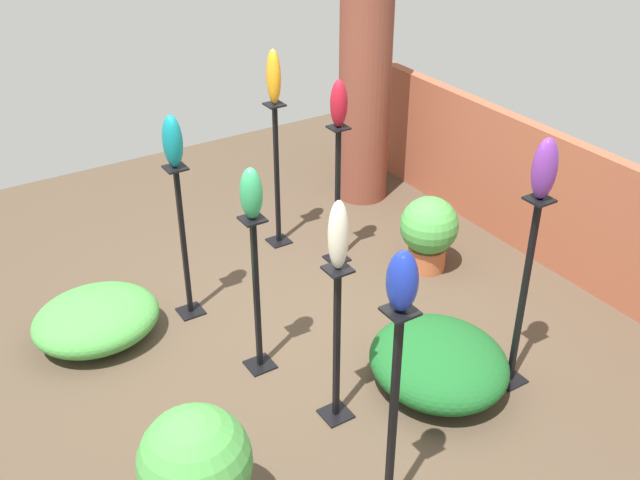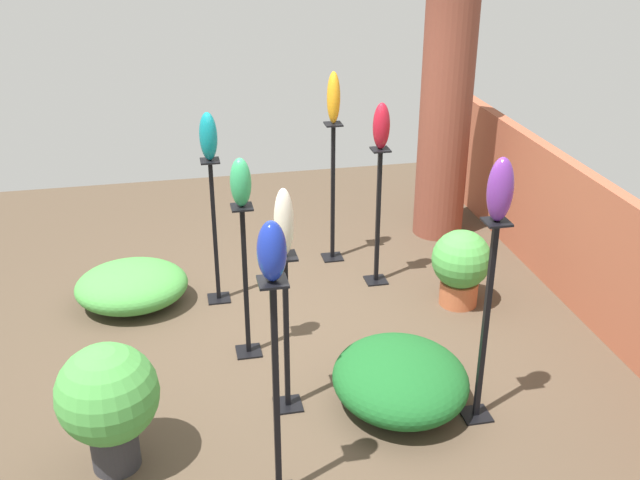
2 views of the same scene
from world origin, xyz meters
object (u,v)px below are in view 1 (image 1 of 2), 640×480
object	(u,v)px
pedestal_cobalt	(392,428)
art_vase_cobalt	(402,281)
pedestal_ivory	(337,352)
pedestal_teal	(184,249)
pedestal_amber	(277,181)
potted_plant_back_center	(429,230)
pedestal_jade	(257,302)
pedestal_ruby	(338,201)
brick_pillar	(365,82)
art_vase_violet	(545,169)
art_vase_jade	(251,193)
art_vase_amber	(274,77)
potted_plant_front_left	(196,467)
art_vase_teal	(173,141)
pedestal_violet	(522,302)
art_vase_ivory	(338,235)
art_vase_ruby	(339,103)

from	to	relation	value
pedestal_cobalt	art_vase_cobalt	bearing A→B (deg)	0.00
pedestal_ivory	pedestal_teal	bearing A→B (deg)	-167.86
pedestal_amber	potted_plant_back_center	xyz separation A→B (m)	(1.13, 0.91, -0.26)
pedestal_jade	pedestal_ruby	distance (m)	1.64
brick_pillar	pedestal_amber	world-z (taller)	brick_pillar
art_vase_violet	art_vase_jade	bearing A→B (deg)	-127.35
brick_pillar	pedestal_teal	xyz separation A→B (m)	(1.02, -2.46, -0.65)
brick_pillar	pedestal_amber	xyz separation A→B (m)	(0.40, -1.26, -0.62)
art_vase_amber	potted_plant_front_left	world-z (taller)	art_vase_amber
pedestal_teal	art_vase_amber	world-z (taller)	art_vase_amber
art_vase_violet	art_vase_teal	size ratio (longest dim) A/B	1.02
potted_plant_front_left	potted_plant_back_center	xyz separation A→B (m)	(-1.53, 2.93, -0.13)
pedestal_ivory	pedestal_ruby	bearing A→B (deg)	146.35
pedestal_ruby	pedestal_ivory	world-z (taller)	pedestal_ruby
pedestal_amber	potted_plant_back_center	size ratio (longest dim) A/B	1.99
pedestal_ruby	art_vase_jade	xyz separation A→B (m)	(0.96, -1.33, 0.85)
pedestal_violet	art_vase_cobalt	size ratio (longest dim) A/B	4.37
pedestal_jade	art_vase_violet	bearing A→B (deg)	52.65
pedestal_cobalt	art_vase_violet	bearing A→B (deg)	107.80
pedestal_teal	art_vase_ivory	world-z (taller)	art_vase_ivory
art_vase_jade	potted_plant_back_center	size ratio (longest dim) A/B	0.53
pedestal_jade	art_vase_violet	xyz separation A→B (m)	(1.13, 1.48, 1.13)
pedestal_ivory	art_vase_teal	xyz separation A→B (m)	(-1.66, -0.36, 0.98)
brick_pillar	pedestal_violet	bearing A→B (deg)	-14.91
pedestal_cobalt	pedestal_ruby	bearing A→B (deg)	152.51
art_vase_jade	potted_plant_back_center	world-z (taller)	art_vase_jade
pedestal_ruby	pedestal_ivory	xyz separation A→B (m)	(1.71, -1.14, -0.05)
art_vase_violet	art_vase_ivory	distance (m)	1.37
pedestal_amber	art_vase_ruby	world-z (taller)	art_vase_ruby
potted_plant_back_center	pedestal_amber	bearing A→B (deg)	-141.13
potted_plant_front_left	pedestal_ruby	bearing A→B (deg)	131.95
pedestal_cobalt	art_vase_jade	xyz separation A→B (m)	(-1.61, 0.00, 0.77)
pedestal_ruby	art_vase_amber	xyz separation A→B (m)	(-0.57, -0.30, 1.04)
pedestal_jade	art_vase_ruby	distance (m)	1.89
brick_pillar	pedestal_teal	world-z (taller)	brick_pillar
brick_pillar	art_vase_ivory	distance (m)	3.41
pedestal_ruby	art_vase_ruby	xyz separation A→B (m)	(0.00, -0.00, 0.92)
brick_pillar	art_vase_amber	bearing A→B (deg)	-72.34
potted_plant_back_center	pedestal_jade	bearing A→B (deg)	-78.22
pedestal_cobalt	art_vase_amber	bearing A→B (deg)	161.68
pedestal_amber	art_vase_teal	world-z (taller)	art_vase_teal
pedestal_amber	potted_plant_back_center	world-z (taller)	pedestal_amber
pedestal_jade	art_vase_ruby	world-z (taller)	art_vase_ruby
pedestal_teal	art_vase_cobalt	world-z (taller)	art_vase_cobalt
art_vase_violet	art_vase_ruby	bearing A→B (deg)	-175.97
art_vase_violet	art_vase_teal	distance (m)	2.63
potted_plant_front_left	brick_pillar	bearing A→B (deg)	132.93
pedestal_ivory	art_vase_amber	xyz separation A→B (m)	(-2.28, 0.84, 1.09)
pedestal_teal	potted_plant_back_center	bearing A→B (deg)	76.32
pedestal_teal	art_vase_jade	world-z (taller)	art_vase_jade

